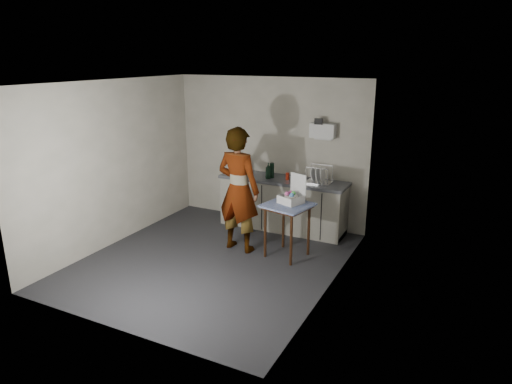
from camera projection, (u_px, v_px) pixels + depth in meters
The scene contains 15 objects.
ground at pixel (213, 261), 6.82m from camera, with size 4.00×4.00×0.00m, color #2A292F.
wall_back at pixel (269, 151), 8.15m from camera, with size 3.60×0.02×2.60m, color #B6B29F.
wall_right at pixel (332, 193), 5.68m from camera, with size 0.02×4.00×2.60m, color #B6B29F.
wall_left at pixel (114, 164), 7.21m from camera, with size 0.02×4.00×2.60m, color #B6B29F.
ceiling at pixel (207, 83), 6.07m from camera, with size 3.60×4.00×0.01m, color silver.
kitchen_counter at pixel (283, 205), 7.98m from camera, with size 2.24×0.62×0.91m.
wall_shelf at pixel (323, 131), 7.53m from camera, with size 0.42×0.18×0.37m.
side_table at pixel (288, 211), 6.78m from camera, with size 0.76×0.76×0.83m.
standing_man at pixel (238, 190), 6.97m from camera, with size 0.71×0.47×1.95m, color #B2A593.
soap_bottle at pixel (268, 171), 7.81m from camera, with size 0.11×0.11×0.28m, color black.
soda_can at pixel (287, 176), 7.76m from camera, with size 0.06×0.06×0.12m, color red.
dark_bottle at pixel (272, 170), 7.87m from camera, with size 0.08×0.08×0.26m, color black.
paper_towel at pixel (242, 167), 8.02m from camera, with size 0.18×0.18×0.31m.
dish_rack at pixel (319, 179), 7.57m from camera, with size 0.41×0.31×0.29m.
bakery_box at pixel (292, 197), 6.79m from camera, with size 0.39×0.40×0.43m.
Camera 1 is at (3.36, -5.29, 2.95)m, focal length 32.00 mm.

